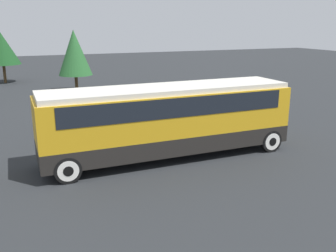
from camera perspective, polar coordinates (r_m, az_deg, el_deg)
name	(u,v)px	position (r m, az deg, el deg)	size (l,w,h in m)	color
ground_plane	(168,157)	(16.87, 0.00, -4.72)	(120.00, 120.00, 0.00)	#26282B
tour_bus	(170,115)	(16.35, 0.31, 1.67)	(11.08, 2.65, 3.20)	black
parked_car_near	(195,110)	(22.66, 4.15, 2.44)	(4.73, 1.90, 1.46)	navy
parked_car_mid	(115,110)	(23.07, -8.11, 2.43)	(4.69, 1.92, 1.40)	black
tree_center	(74,53)	(34.07, -14.07, 10.78)	(2.92, 2.92, 5.29)	brown
tree_right	(2,48)	(41.23, -24.01, 10.76)	(3.43, 3.43, 5.01)	brown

